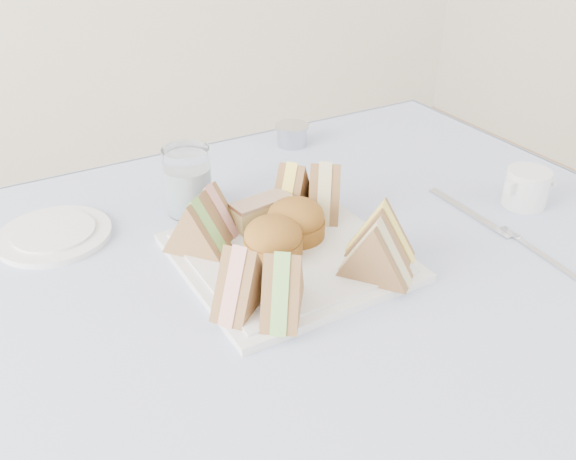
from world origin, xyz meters
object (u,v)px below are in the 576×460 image
table (350,451)px  serving_plate (288,257)px  creamer_jug (526,188)px  water_glass (188,181)px

table → serving_plate: 0.40m
serving_plate → creamer_jug: bearing=-7.3°
table → water_glass: water_glass is taller
creamer_jug → table: bearing=-178.2°
table → water_glass: 0.53m
creamer_jug → serving_plate: bearing=171.2°
serving_plate → creamer_jug: creamer_jug is taller
serving_plate → creamer_jug: 0.42m
table → serving_plate: serving_plate is taller
table → creamer_jug: (0.33, 0.02, 0.41)m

